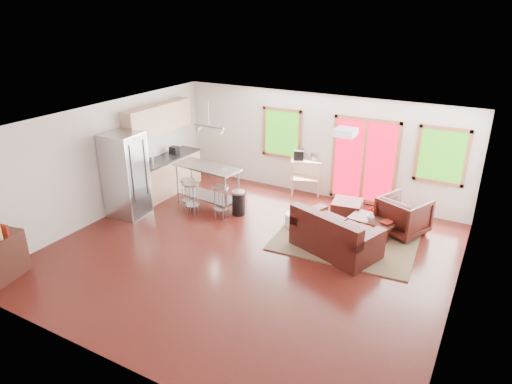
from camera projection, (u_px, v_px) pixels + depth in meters
The scene contains 29 objects.
floor at pixel (249, 253), 9.07m from camera, with size 7.50×7.00×0.02m, color #340E0B.
ceiling at pixel (248, 124), 8.07m from camera, with size 7.50×7.00×0.02m, color white.
back_wall at pixel (318, 146), 11.40m from camera, with size 7.50×0.02×2.60m, color silver.
left_wall at pixel (104, 161), 10.26m from camera, with size 0.02×7.00×2.60m, color silver.
right_wall at pixel (464, 239), 6.88m from camera, with size 0.02×7.00×2.60m, color silver.
front_wall at pixel (109, 285), 5.73m from camera, with size 7.50×0.02×2.60m, color silver.
window_left at pixel (282, 133), 11.74m from camera, with size 1.10×0.05×1.30m.
french_doors at pixel (364, 161), 10.90m from camera, with size 1.60×0.05×2.10m.
window_right at pixel (442, 156), 9.98m from camera, with size 1.10×0.05×1.30m.
rug at pixel (346, 240), 9.53m from camera, with size 2.82×2.17×0.03m, color #44573A.
loveseat at pixel (334, 236), 8.96m from camera, with size 1.88×1.44×0.89m.
coffee_table at pixel (373, 221), 9.65m from camera, with size 1.02×0.69×0.38m.
armchair at pixel (404, 214), 9.67m from camera, with size 0.89×0.83×0.91m, color black.
ottoman at pixel (347, 210), 10.45m from camera, with size 0.64×0.64×0.43m, color black.
pouf at pixel (293, 220), 10.08m from camera, with size 0.36×0.36×0.31m, color beige.
vase at pixel (371, 215), 9.51m from camera, with size 0.18×0.19×0.28m.
book at pixel (384, 215), 9.44m from camera, with size 0.21×0.03×0.28m, color maroon.
cabinets at pixel (164, 158), 11.65m from camera, with size 0.64×2.24×2.30m.
refrigerator at pixel (126, 175), 10.36m from camera, with size 0.86×0.82×1.95m.
island at pixel (207, 179), 10.88m from camera, with size 1.70×0.82×1.04m.
cup at pixel (225, 170), 10.57m from camera, with size 0.13×0.10×0.13m, color white.
bar_stool_a at pixel (188, 187), 10.82m from camera, with size 0.44×0.44×0.75m.
bar_stool_b at pixel (191, 191), 10.53m from camera, with size 0.43×0.43×0.77m.
bar_stool_c at pixel (221, 194), 10.34m from camera, with size 0.40×0.40×0.78m.
trash_can at pixel (239, 203), 10.62m from camera, with size 0.37×0.37×0.58m.
kitchen_cart at pixel (305, 165), 11.57m from camera, with size 0.90×0.75×1.18m.
bookshelf at pixel (0, 259), 8.03m from camera, with size 0.54×0.98×1.09m.
ceiling_flush at pixel (345, 132), 7.86m from camera, with size 0.35×0.35×0.12m, color white.
pendant_light at pixel (209, 131), 10.41m from camera, with size 0.80×0.18×0.79m.
Camera 1 is at (3.98, -6.85, 4.58)m, focal length 32.00 mm.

